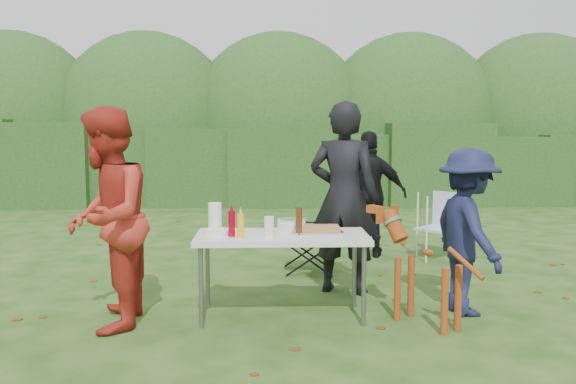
{
  "coord_description": "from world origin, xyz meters",
  "views": [
    {
      "loc": [
        -0.3,
        -5.36,
        1.66
      ],
      "look_at": [
        -0.08,
        0.94,
        1.0
      ],
      "focal_mm": 38.0,
      "sensor_mm": 36.0,
      "label": 1
    }
  ],
  "objects_px": {
    "person_black_puffy": "(369,194)",
    "beer_bottle": "(299,221)",
    "person_cook": "(344,198)",
    "lawn_chair": "(439,226)",
    "camping_chair": "(308,235)",
    "ketchup_bottle": "(232,224)",
    "dog": "(427,270)",
    "person_red_jacket": "(106,219)",
    "child": "(468,232)",
    "mustard_bottle": "(241,226)",
    "paper_towel_roll": "(215,217)",
    "folding_table": "(282,240)"
  },
  "relations": [
    {
      "from": "lawn_chair",
      "to": "ketchup_bottle",
      "type": "xyz_separation_m",
      "value": [
        -2.48,
        -2.41,
        0.42
      ]
    },
    {
      "from": "person_cook",
      "to": "lawn_chair",
      "type": "relative_size",
      "value": 2.26
    },
    {
      "from": "person_cook",
      "to": "ketchup_bottle",
      "type": "xyz_separation_m",
      "value": [
        -1.07,
        -0.9,
        -0.12
      ]
    },
    {
      "from": "person_cook",
      "to": "lawn_chair",
      "type": "distance_m",
      "value": 2.13
    },
    {
      "from": "ketchup_bottle",
      "to": "paper_towel_roll",
      "type": "height_order",
      "value": "paper_towel_roll"
    },
    {
      "from": "folding_table",
      "to": "person_red_jacket",
      "type": "relative_size",
      "value": 0.82
    },
    {
      "from": "folding_table",
      "to": "dog",
      "type": "bearing_deg",
      "value": -12.99
    },
    {
      "from": "person_cook",
      "to": "ketchup_bottle",
      "type": "relative_size",
      "value": 8.78
    },
    {
      "from": "mustard_bottle",
      "to": "paper_towel_roll",
      "type": "height_order",
      "value": "paper_towel_roll"
    },
    {
      "from": "lawn_chair",
      "to": "ketchup_bottle",
      "type": "relative_size",
      "value": 3.89
    },
    {
      "from": "dog",
      "to": "mustard_bottle",
      "type": "height_order",
      "value": "dog"
    },
    {
      "from": "person_black_puffy",
      "to": "lawn_chair",
      "type": "height_order",
      "value": "person_black_puffy"
    },
    {
      "from": "ketchup_bottle",
      "to": "dog",
      "type": "bearing_deg",
      "value": -6.32
    },
    {
      "from": "person_cook",
      "to": "dog",
      "type": "relative_size",
      "value": 1.93
    },
    {
      "from": "person_black_puffy",
      "to": "beer_bottle",
      "type": "xyz_separation_m",
      "value": [
        -1.05,
        -2.57,
        0.05
      ]
    },
    {
      "from": "person_red_jacket",
      "to": "person_black_puffy",
      "type": "xyz_separation_m",
      "value": [
        2.64,
        2.76,
        -0.11
      ]
    },
    {
      "from": "person_cook",
      "to": "person_black_puffy",
      "type": "relative_size",
      "value": 1.19
    },
    {
      "from": "dog",
      "to": "person_cook",
      "type": "bearing_deg",
      "value": -7.88
    },
    {
      "from": "child",
      "to": "beer_bottle",
      "type": "relative_size",
      "value": 6.21
    },
    {
      "from": "person_red_jacket",
      "to": "lawn_chair",
      "type": "bearing_deg",
      "value": 122.25
    },
    {
      "from": "folding_table",
      "to": "mustard_bottle",
      "type": "distance_m",
      "value": 0.41
    },
    {
      "from": "folding_table",
      "to": "beer_bottle",
      "type": "xyz_separation_m",
      "value": [
        0.15,
        -0.05,
        0.17
      ]
    },
    {
      "from": "mustard_bottle",
      "to": "beer_bottle",
      "type": "height_order",
      "value": "beer_bottle"
    },
    {
      "from": "lawn_chair",
      "to": "beer_bottle",
      "type": "distance_m",
      "value": 3.06
    },
    {
      "from": "lawn_chair",
      "to": "paper_towel_roll",
      "type": "relative_size",
      "value": 3.29
    },
    {
      "from": "person_red_jacket",
      "to": "camping_chair",
      "type": "distance_m",
      "value": 2.66
    },
    {
      "from": "camping_chair",
      "to": "lawn_chair",
      "type": "height_order",
      "value": "camping_chair"
    },
    {
      "from": "ketchup_bottle",
      "to": "mustard_bottle",
      "type": "bearing_deg",
      "value": -31.08
    },
    {
      "from": "child",
      "to": "paper_towel_roll",
      "type": "distance_m",
      "value": 2.26
    },
    {
      "from": "beer_bottle",
      "to": "person_cook",
      "type": "bearing_deg",
      "value": 59.67
    },
    {
      "from": "person_black_puffy",
      "to": "person_cook",
      "type": "bearing_deg",
      "value": 86.8
    },
    {
      "from": "person_cook",
      "to": "mustard_bottle",
      "type": "xyz_separation_m",
      "value": [
        -0.99,
        -0.94,
        -0.13
      ]
    },
    {
      "from": "camping_chair",
      "to": "lawn_chair",
      "type": "distance_m",
      "value": 1.82
    },
    {
      "from": "folding_table",
      "to": "ketchup_bottle",
      "type": "height_order",
      "value": "ketchup_bottle"
    },
    {
      "from": "person_red_jacket",
      "to": "mustard_bottle",
      "type": "height_order",
      "value": "person_red_jacket"
    },
    {
      "from": "person_cook",
      "to": "child",
      "type": "bearing_deg",
      "value": 163.68
    },
    {
      "from": "dog",
      "to": "lawn_chair",
      "type": "bearing_deg",
      "value": -53.69
    },
    {
      "from": "person_cook",
      "to": "camping_chair",
      "type": "bearing_deg",
      "value": -50.98
    },
    {
      "from": "dog",
      "to": "paper_towel_roll",
      "type": "bearing_deg",
      "value": 40.92
    },
    {
      "from": "person_black_puffy",
      "to": "ketchup_bottle",
      "type": "xyz_separation_m",
      "value": [
        -1.63,
        -2.62,
        0.04
      ]
    },
    {
      "from": "person_black_puffy",
      "to": "beer_bottle",
      "type": "bearing_deg",
      "value": 82.38
    },
    {
      "from": "person_red_jacket",
      "to": "mustard_bottle",
      "type": "bearing_deg",
      "value": 91.16
    },
    {
      "from": "beer_bottle",
      "to": "person_red_jacket",
      "type": "bearing_deg",
      "value": -173.1
    },
    {
      "from": "person_black_puffy",
      "to": "ketchup_bottle",
      "type": "relative_size",
      "value": 7.39
    },
    {
      "from": "child",
      "to": "paper_towel_roll",
      "type": "xyz_separation_m",
      "value": [
        -2.26,
        0.1,
        0.13
      ]
    },
    {
      "from": "camping_chair",
      "to": "paper_towel_roll",
      "type": "relative_size",
      "value": 3.36
    },
    {
      "from": "person_black_puffy",
      "to": "paper_towel_roll",
      "type": "height_order",
      "value": "person_black_puffy"
    },
    {
      "from": "person_red_jacket",
      "to": "lawn_chair",
      "type": "xyz_separation_m",
      "value": [
        3.5,
        2.56,
        -0.49
      ]
    },
    {
      "from": "person_red_jacket",
      "to": "dog",
      "type": "relative_size",
      "value": 1.84
    },
    {
      "from": "child",
      "to": "camping_chair",
      "type": "xyz_separation_m",
      "value": [
        -1.32,
        1.62,
        -0.31
      ]
    }
  ]
}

